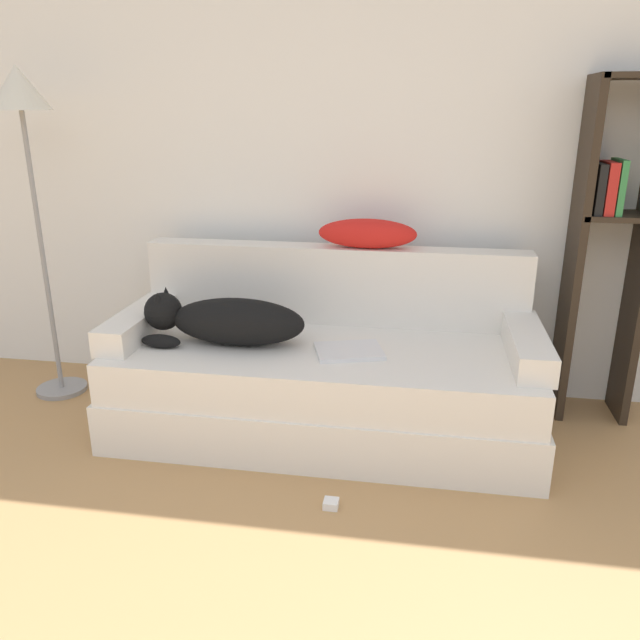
% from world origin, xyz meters
% --- Properties ---
extents(wall_back, '(7.65, 0.06, 2.70)m').
position_xyz_m(wall_back, '(0.00, 2.97, 1.35)').
color(wall_back, white).
rests_on(wall_back, ground_plane).
extents(couch, '(1.90, 0.83, 0.42)m').
position_xyz_m(couch, '(-0.06, 2.39, 0.21)').
color(couch, silver).
rests_on(couch, ground_plane).
extents(couch_backrest, '(1.86, 0.15, 0.38)m').
position_xyz_m(couch_backrest, '(-0.06, 2.74, 0.61)').
color(couch_backrest, silver).
rests_on(couch_backrest, couch).
extents(couch_arm_left, '(0.15, 0.64, 0.12)m').
position_xyz_m(couch_arm_left, '(-0.93, 2.39, 0.48)').
color(couch_arm_left, silver).
rests_on(couch_arm_left, couch).
extents(couch_arm_right, '(0.15, 0.64, 0.12)m').
position_xyz_m(couch_arm_right, '(0.82, 2.39, 0.48)').
color(couch_arm_right, silver).
rests_on(couch_arm_right, couch).
extents(dog, '(0.74, 0.26, 0.24)m').
position_xyz_m(dog, '(-0.50, 2.34, 0.53)').
color(dog, black).
rests_on(dog, couch).
extents(laptop, '(0.34, 0.29, 0.02)m').
position_xyz_m(laptop, '(0.07, 2.31, 0.43)').
color(laptop, silver).
rests_on(laptop, couch).
extents(throw_pillow, '(0.47, 0.14, 0.14)m').
position_xyz_m(throw_pillow, '(0.10, 2.72, 0.87)').
color(throw_pillow, red).
rests_on(throw_pillow, couch_backrest).
extents(bookshelf, '(0.33, 0.26, 1.58)m').
position_xyz_m(bookshelf, '(1.20, 2.79, 0.88)').
color(bookshelf, '#2D2319').
rests_on(bookshelf, ground_plane).
extents(floor_lamp, '(0.28, 0.28, 1.62)m').
position_xyz_m(floor_lamp, '(-1.51, 2.58, 1.36)').
color(floor_lamp, gray).
rests_on(floor_lamp, ground_plane).
extents(power_adapter, '(0.06, 0.06, 0.03)m').
position_xyz_m(power_adapter, '(0.07, 1.79, 0.02)').
color(power_adapter, white).
rests_on(power_adapter, ground_plane).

